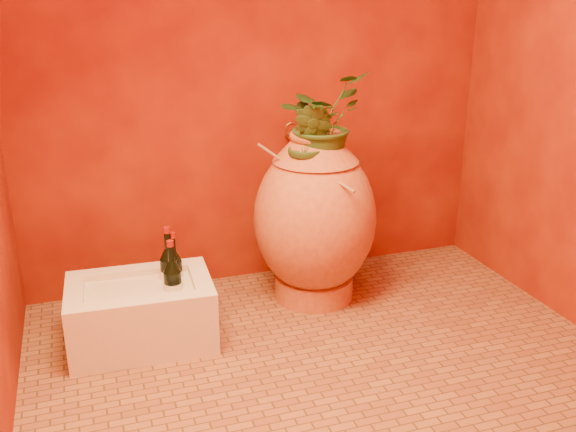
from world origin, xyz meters
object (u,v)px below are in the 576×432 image
object	(u,v)px
wine_bottle_a	(175,274)
wall_tap	(292,138)
amphora	(315,217)
wine_bottle_c	(170,273)
wine_bottle_b	(173,286)
stone_basin	(141,314)

from	to	relation	value
wine_bottle_a	wall_tap	size ratio (longest dim) A/B	1.85
amphora	wine_bottle_a	size ratio (longest dim) A/B	2.77
wine_bottle_a	wall_tap	distance (m)	0.94
wine_bottle_a	wine_bottle_c	distance (m)	0.03
wine_bottle_c	wall_tap	size ratio (longest dim) A/B	2.05
amphora	wine_bottle_b	bearing A→B (deg)	-163.14
wine_bottle_a	wine_bottle_b	size ratio (longest dim) A/B	0.95
wine_bottle_b	amphora	bearing A→B (deg)	16.86
wine_bottle_b	wine_bottle_c	size ratio (longest dim) A/B	0.95
amphora	wall_tap	bearing A→B (deg)	94.93
stone_basin	wine_bottle_a	bearing A→B (deg)	26.57
amphora	stone_basin	size ratio (longest dim) A/B	1.35
wine_bottle_b	wall_tap	size ratio (longest dim) A/B	1.95
stone_basin	wine_bottle_c	world-z (taller)	wine_bottle_c
wine_bottle_b	wall_tap	distance (m)	1.02
amphora	stone_basin	bearing A→B (deg)	-168.73
amphora	wall_tap	world-z (taller)	amphora
amphora	wine_bottle_b	size ratio (longest dim) A/B	2.63
amphora	wine_bottle_c	size ratio (longest dim) A/B	2.50
amphora	stone_basin	world-z (taller)	amphora
stone_basin	wine_bottle_c	size ratio (longest dim) A/B	1.85
wine_bottle_b	wine_bottle_c	world-z (taller)	wine_bottle_c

